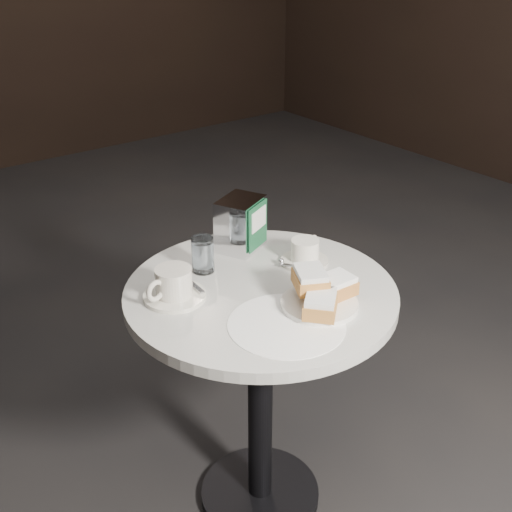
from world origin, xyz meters
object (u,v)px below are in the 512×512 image
object	(u,v)px
coffee_cup_right	(305,253)
napkin_dispenser	(241,224)
water_glass_right	(236,228)
beignet_plate	(321,294)
cafe_table	(260,352)
coffee_cup_left	(173,286)
water_glass_left	(203,255)

from	to	relation	value
coffee_cup_right	napkin_dispenser	bearing A→B (deg)	93.97
water_glass_right	napkin_dispenser	bearing A→B (deg)	-83.25
beignet_plate	coffee_cup_right	xyz separation A→B (m)	(0.12, 0.20, -0.00)
beignet_plate	napkin_dispenser	bearing A→B (deg)	84.68
cafe_table	coffee_cup_left	size ratio (longest dim) A/B	4.00
cafe_table	water_glass_right	xyz separation A→B (m)	(0.09, 0.24, 0.25)
beignet_plate	water_glass_left	distance (m)	0.35
coffee_cup_left	coffee_cup_right	bearing A→B (deg)	-20.02
cafe_table	beignet_plate	bearing A→B (deg)	-68.38
coffee_cup_right	cafe_table	bearing A→B (deg)	170.06
napkin_dispenser	coffee_cup_left	bearing A→B (deg)	177.48
coffee_cup_right	water_glass_right	world-z (taller)	water_glass_right
water_glass_left	coffee_cup_right	bearing A→B (deg)	-27.72
coffee_cup_right	water_glass_left	bearing A→B (deg)	130.38
beignet_plate	coffee_cup_right	world-z (taller)	beignet_plate
coffee_cup_right	water_glass_right	xyz separation A→B (m)	(-0.09, 0.20, 0.03)
cafe_table	water_glass_right	distance (m)	0.36
beignet_plate	water_glass_left	world-z (taller)	water_glass_left
coffee_cup_right	napkin_dispenser	xyz separation A→B (m)	(-0.09, 0.18, 0.05)
coffee_cup_right	water_glass_left	distance (m)	0.28
napkin_dispenser	coffee_cup_right	bearing A→B (deg)	-88.95
beignet_plate	water_glass_left	size ratio (longest dim) A/B	2.57
coffee_cup_left	napkin_dispenser	xyz separation A→B (m)	(0.30, 0.12, 0.04)
cafe_table	water_glass_right	world-z (taller)	water_glass_right
cafe_table	napkin_dispenser	distance (m)	0.36
napkin_dispenser	beignet_plate	bearing A→B (deg)	-120.14
cafe_table	napkin_dispenser	world-z (taller)	napkin_dispenser
beignet_plate	water_glass_right	distance (m)	0.40
beignet_plate	coffee_cup_left	size ratio (longest dim) A/B	1.34
cafe_table	coffee_cup_right	world-z (taller)	coffee_cup_right
cafe_table	beignet_plate	size ratio (longest dim) A/B	3.00
cafe_table	napkin_dispenser	bearing A→B (deg)	65.77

